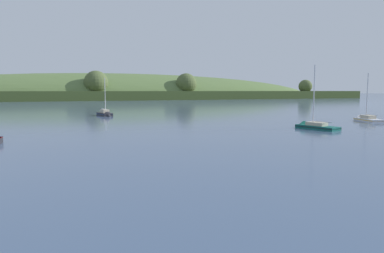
% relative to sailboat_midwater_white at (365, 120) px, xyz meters
% --- Properties ---
extents(far_shoreline_hill, '(422.22, 119.89, 36.21)m').
position_rel_sailboat_midwater_white_xyz_m(far_shoreline_hill, '(4.24, 198.68, 0.26)').
color(far_shoreline_hill, '#3C4E24').
rests_on(far_shoreline_hill, ground).
extents(sailboat_midwater_white, '(4.81, 7.31, 10.28)m').
position_rel_sailboat_midwater_white_xyz_m(sailboat_midwater_white, '(0.00, 0.00, 0.00)').
color(sailboat_midwater_white, white).
rests_on(sailboat_midwater_white, ground).
extents(sailboat_far_left, '(2.98, 7.67, 10.93)m').
position_rel_sailboat_midwater_white_xyz_m(sailboat_far_left, '(-19.35, -4.66, -0.10)').
color(sailboat_far_left, '#0F564C').
rests_on(sailboat_far_left, ground).
extents(sailboat_outer_reach, '(2.60, 6.68, 9.81)m').
position_rel_sailboat_midwater_white_xyz_m(sailboat_outer_reach, '(-41.12, 37.73, 0.00)').
color(sailboat_outer_reach, '#232328').
rests_on(sailboat_outer_reach, ground).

